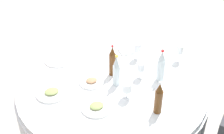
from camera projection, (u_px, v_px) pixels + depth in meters
The scene contains 17 objects.
dining_table at pixel (112, 97), 2.46m from camera, with size 1.56×1.56×0.74m.
bottle_brown_left at pixel (112, 61), 2.41m from camera, with size 0.06×0.06×0.28m.
bottle_clear_mid at pixel (161, 66), 2.34m from camera, with size 0.07×0.07×0.28m.
bottle_brown_right at pixel (159, 99), 2.02m from camera, with size 0.06×0.06×0.26m.
bottle_clear_south at pixel (116, 71), 2.29m from camera, with size 0.06×0.06×0.27m.
wine_glass_south at pixel (137, 48), 2.63m from camera, with size 0.07×0.07×0.16m.
wine_glass_near at pixel (141, 68), 2.38m from camera, with size 0.07×0.07×0.14m.
wine_glass_west at pixel (127, 88), 2.17m from camera, with size 0.08×0.08×0.13m.
wine_glass_inner at pixel (180, 50), 2.59m from camera, with size 0.06×0.06×0.16m.
plate_inner at pixel (52, 93), 2.25m from camera, with size 0.24×0.24×0.04m.
plate_rear at pixel (59, 60), 2.66m from camera, with size 0.26×0.26×0.02m.
plate_outer at pixel (97, 107), 2.11m from camera, with size 0.23×0.23×0.04m.
plate_north at pixel (92, 82), 2.37m from camera, with size 0.20×0.20×0.04m.
knife_mid at pixel (149, 94), 2.25m from camera, with size 0.18×0.02×0.01m, color silver.
knife_right at pixel (118, 63), 2.62m from camera, with size 0.18×0.02×0.01m, color silver.
knife_south at pixel (40, 74), 2.48m from camera, with size 0.18×0.02×0.01m, color silver.
folded_napkin at pixel (126, 51), 2.79m from camera, with size 0.14×0.14×0.02m, color white.
Camera 1 is at (0.97, 1.65, 2.15)m, focal length 46.78 mm.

